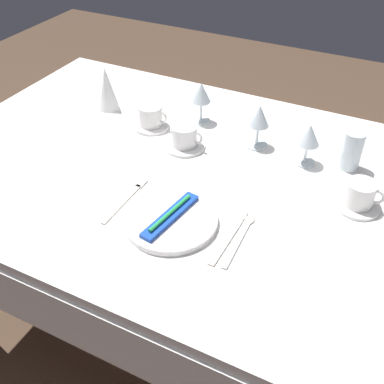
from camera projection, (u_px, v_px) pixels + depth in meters
name	position (u px, v px, depth m)	size (l,w,h in m)	color
ground_plane	(205.00, 322.00, 1.86)	(6.00, 6.00, 0.00)	#4C3828
dining_table	(208.00, 196.00, 1.45)	(1.80, 1.11, 0.74)	white
dinner_plate	(172.00, 221.00, 1.22)	(0.25, 0.25, 0.02)	white
toothbrush_package	(172.00, 216.00, 1.21)	(0.07, 0.21, 0.02)	blue
fork_outer	(127.00, 198.00, 1.30)	(0.02, 0.22, 0.00)	beige
dinner_knife	(228.00, 238.00, 1.18)	(0.02, 0.22, 0.00)	beige
spoon_soup	(242.00, 234.00, 1.19)	(0.03, 0.21, 0.01)	beige
saucer_left	(151.00, 125.00, 1.61)	(0.13, 0.13, 0.01)	white
coffee_cup_left	(151.00, 115.00, 1.59)	(0.11, 0.08, 0.07)	white
saucer_right	(184.00, 146.00, 1.51)	(0.14, 0.14, 0.01)	white
coffee_cup_right	(185.00, 135.00, 1.49)	(0.11, 0.08, 0.07)	white
saucer_far	(357.00, 205.00, 1.28)	(0.13, 0.13, 0.01)	white
coffee_cup_far	(361.00, 194.00, 1.25)	(0.10, 0.08, 0.07)	white
wine_glass_centre	(309.00, 137.00, 1.38)	(0.07, 0.07, 0.14)	silver
wine_glass_left	(201.00, 95.00, 1.58)	(0.07, 0.07, 0.15)	silver
wine_glass_right	(259.00, 118.00, 1.46)	(0.07, 0.07, 0.15)	silver
drink_tumbler	(351.00, 153.00, 1.39)	(0.06, 0.06, 0.12)	silver
napkin_folded	(107.00, 88.00, 1.67)	(0.08, 0.08, 0.16)	white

